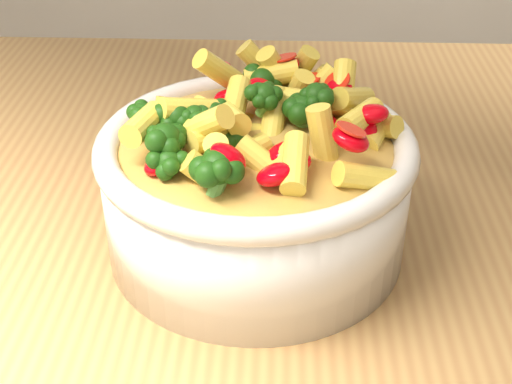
{
  "coord_description": "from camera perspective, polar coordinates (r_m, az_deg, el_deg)",
  "views": [
    {
      "loc": [
        -0.07,
        -0.55,
        1.26
      ],
      "look_at": [
        -0.08,
        -0.08,
        0.95
      ],
      "focal_mm": 50.0,
      "sensor_mm": 36.0,
      "label": 1
    }
  ],
  "objects": [
    {
      "name": "table",
      "position": [
        0.72,
        6.91,
        -7.21
      ],
      "size": [
        1.2,
        0.8,
        0.9
      ],
      "color": "#AA8049",
      "rests_on": "ground"
    },
    {
      "name": "serving_bowl",
      "position": [
        0.57,
        -0.0,
        0.11
      ],
      "size": [
        0.25,
        0.25,
        0.11
      ],
      "color": "silver",
      "rests_on": "table"
    },
    {
      "name": "pasta_salad",
      "position": [
        0.54,
        -0.0,
        6.1
      ],
      "size": [
        0.2,
        0.2,
        0.04
      ],
      "color": "#FFDE50",
      "rests_on": "serving_bowl"
    }
  ]
}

